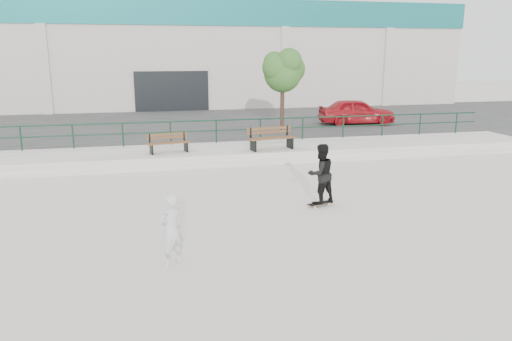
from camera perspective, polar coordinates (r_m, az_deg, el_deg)
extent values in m
plane|color=silver|center=(11.89, -1.17, -8.30)|extent=(120.00, 120.00, 0.00)
cube|color=#B5B0A5|center=(20.85, -6.68, 1.77)|extent=(30.00, 3.00, 0.50)
cube|color=#333333|center=(29.20, -8.66, 4.99)|extent=(60.00, 14.00, 0.50)
cylinder|color=#143724|center=(21.92, -7.17, 5.63)|extent=(28.00, 0.06, 0.06)
cylinder|color=#143724|center=(21.99, -7.14, 4.47)|extent=(28.00, 0.05, 0.05)
cylinder|color=#143724|center=(22.37, -25.28, 3.32)|extent=(0.06, 0.06, 1.00)
cylinder|color=#143724|center=(22.04, -20.19, 3.65)|extent=(0.06, 0.06, 1.00)
cylinder|color=#143724|center=(21.88, -14.98, 3.95)|extent=(0.06, 0.06, 1.00)
cylinder|color=#143724|center=(21.91, -9.74, 4.22)|extent=(0.06, 0.06, 1.00)
cylinder|color=#143724|center=(22.12, -4.55, 4.45)|extent=(0.06, 0.06, 1.00)
cylinder|color=#143724|center=(22.51, 0.50, 4.65)|extent=(0.06, 0.06, 1.00)
cylinder|color=#143724|center=(23.06, 5.35, 4.80)|extent=(0.06, 0.06, 1.00)
cylinder|color=#143724|center=(23.77, 9.94, 4.91)|extent=(0.06, 0.06, 1.00)
cylinder|color=#143724|center=(24.62, 14.24, 4.98)|extent=(0.06, 0.06, 1.00)
cylinder|color=#143724|center=(25.60, 18.24, 5.03)|extent=(0.06, 0.06, 1.00)
cylinder|color=#143724|center=(26.70, 21.92, 5.05)|extent=(0.06, 0.06, 1.00)
cube|color=beige|center=(42.88, -10.46, 12.54)|extent=(44.00, 16.00, 8.00)
cube|color=#167072|center=(42.96, -10.64, 16.68)|extent=(44.20, 16.20, 1.80)
cube|color=black|center=(34.95, -9.57, 8.52)|extent=(5.00, 0.15, 3.20)
cube|color=beige|center=(35.20, -22.97, 10.16)|extent=(0.60, 0.25, 6.20)
cube|color=beige|center=(36.23, 3.31, 11.22)|extent=(0.60, 0.25, 6.20)
cube|color=beige|center=(39.27, 14.78, 10.97)|extent=(0.60, 0.25, 6.20)
cube|color=brown|center=(19.95, -9.84, 3.05)|extent=(1.67, 0.41, 0.04)
cube|color=brown|center=(20.12, -9.95, 3.13)|extent=(1.67, 0.41, 0.04)
cube|color=brown|center=(20.28, -10.06, 3.20)|extent=(1.67, 0.41, 0.04)
cube|color=brown|center=(20.32, -10.13, 3.73)|extent=(1.66, 0.33, 0.09)
cube|color=brown|center=(20.30, -10.15, 4.09)|extent=(1.66, 0.33, 0.09)
cube|color=black|center=(20.00, -11.87, 2.39)|extent=(0.14, 0.47, 0.39)
cube|color=black|center=(20.17, -12.07, 3.57)|extent=(0.06, 0.06, 0.39)
cube|color=black|center=(20.32, -8.01, 2.71)|extent=(0.14, 0.47, 0.39)
cube|color=black|center=(20.49, -8.23, 3.88)|extent=(0.06, 0.06, 0.39)
cube|color=brown|center=(20.31, 2.06, 3.63)|extent=(1.99, 0.46, 0.04)
cube|color=brown|center=(20.49, 1.83, 3.72)|extent=(1.99, 0.46, 0.04)
cube|color=brown|center=(20.67, 1.60, 3.80)|extent=(1.99, 0.46, 0.04)
cube|color=brown|center=(20.72, 1.50, 4.41)|extent=(1.97, 0.37, 0.11)
cube|color=brown|center=(20.69, 1.51, 4.84)|extent=(1.97, 0.37, 0.11)
cube|color=black|center=(20.21, -0.32, 2.89)|extent=(0.16, 0.56, 0.46)
cube|color=black|center=(20.39, -0.63, 4.28)|extent=(0.07, 0.07, 0.46)
cube|color=black|center=(20.89, 3.90, 3.20)|extent=(0.16, 0.56, 0.46)
cube|color=black|center=(21.07, 3.57, 4.54)|extent=(0.07, 0.07, 0.46)
cylinder|color=#503528|center=(25.30, 3.02, 7.27)|extent=(0.21, 0.21, 2.48)
sphere|color=#285C21|center=(25.18, 3.07, 11.00)|extent=(1.86, 1.86, 1.86)
sphere|color=#285C21|center=(25.62, 4.00, 11.49)|extent=(1.44, 1.44, 1.44)
sphere|color=#285C21|center=(24.86, 2.28, 11.70)|extent=(1.34, 1.34, 1.34)
sphere|color=#285C21|center=(24.83, 3.83, 12.39)|extent=(1.24, 1.24, 1.24)
sphere|color=#285C21|center=(25.48, 2.13, 12.20)|extent=(1.13, 1.13, 1.13)
imported|color=#B0151E|center=(28.49, 11.41, 6.63)|extent=(4.36, 2.20, 1.42)
cube|color=black|center=(14.77, 7.30, -3.71)|extent=(0.80, 0.45, 0.02)
cube|color=brown|center=(14.77, 7.30, -3.77)|extent=(0.80, 0.45, 0.01)
cube|color=#9D9EA2|center=(14.62, 6.51, -4.03)|extent=(0.11, 0.17, 0.03)
cube|color=#9D9EA2|center=(14.94, 8.07, -3.70)|extent=(0.11, 0.17, 0.03)
cylinder|color=white|center=(14.55, 6.75, -4.19)|extent=(0.06, 0.04, 0.06)
cylinder|color=white|center=(14.69, 6.28, -4.01)|extent=(0.06, 0.04, 0.06)
cylinder|color=white|center=(14.88, 8.30, -3.85)|extent=(0.06, 0.04, 0.06)
cylinder|color=white|center=(15.01, 7.83, -3.67)|extent=(0.06, 0.04, 0.06)
imported|color=black|center=(14.53, 7.41, -0.37)|extent=(1.00, 0.86, 1.75)
imported|color=silver|center=(10.62, -9.67, -6.70)|extent=(0.68, 0.62, 1.56)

